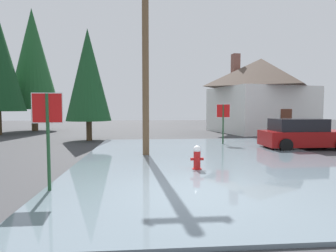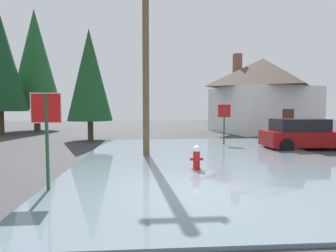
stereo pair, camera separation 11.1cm
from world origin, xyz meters
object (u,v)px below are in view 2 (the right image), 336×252
object	(u,v)px
stop_sign_near	(46,122)
house	(262,94)
pine_tree_tall_left	(90,75)
stop_sign_far	(224,116)
fire_hydrant	(197,159)
utility_pole	(146,49)
pine_tree_short_left	(35,60)
parked_car	(303,135)

from	to	relation	value
stop_sign_near	house	size ratio (longest dim) A/B	0.27
house	pine_tree_tall_left	world-z (taller)	pine_tree_tall_left
pine_tree_tall_left	stop_sign_far	bearing A→B (deg)	-20.16
fire_hydrant	pine_tree_tall_left	size ratio (longest dim) A/B	0.12
fire_hydrant	pine_tree_tall_left	distance (m)	11.19
utility_pole	pine_tree_tall_left	distance (m)	7.16
stop_sign_near	pine_tree_short_left	size ratio (longest dim) A/B	0.22
stop_sign_near	utility_pole	bearing A→B (deg)	64.87
utility_pole	stop_sign_near	bearing A→B (deg)	-115.13
house	parked_car	size ratio (longest dim) A/B	2.18
fire_hydrant	stop_sign_far	xyz separation A→B (m)	(2.62, 6.23, 1.22)
house	pine_tree_short_left	size ratio (longest dim) A/B	0.84
stop_sign_near	parked_car	xyz separation A→B (m)	(10.24, 6.56, -1.01)
pine_tree_tall_left	stop_sign_near	bearing A→B (deg)	-83.50
stop_sign_far	pine_tree_short_left	distance (m)	18.74
fire_hydrant	parked_car	xyz separation A→B (m)	(6.23, 4.53, 0.32)
stop_sign_near	fire_hydrant	size ratio (longest dim) A/B	2.86
stop_sign_near	parked_car	bearing A→B (deg)	32.65
parked_car	pine_tree_short_left	xyz separation A→B (m)	(-17.99, 12.72, 5.70)
stop_sign_near	stop_sign_far	xyz separation A→B (m)	(6.63, 8.26, -0.11)
stop_sign_near	house	bearing A→B (deg)	53.46
parked_car	fire_hydrant	bearing A→B (deg)	-143.99
stop_sign_near	pine_tree_short_left	distance (m)	21.30
parked_car	stop_sign_near	bearing A→B (deg)	-147.35
house	pine_tree_short_left	distance (m)	20.42
stop_sign_near	parked_car	distance (m)	12.21
stop_sign_near	house	xyz separation A→B (m)	(12.24, 16.51, 1.53)
house	stop_sign_far	bearing A→B (deg)	-124.16
fire_hydrant	parked_car	bearing A→B (deg)	36.01
house	fire_hydrant	bearing A→B (deg)	-119.59
pine_tree_tall_left	utility_pole	bearing A→B (deg)	-59.59
fire_hydrant	utility_pole	distance (m)	5.35
stop_sign_far	fire_hydrant	bearing A→B (deg)	-112.84
stop_sign_far	pine_tree_short_left	world-z (taller)	pine_tree_short_left
stop_sign_far	house	bearing A→B (deg)	55.84
stop_sign_far	parked_car	world-z (taller)	stop_sign_far
fire_hydrant	stop_sign_near	bearing A→B (deg)	-153.11
fire_hydrant	house	size ratio (longest dim) A/B	0.09
utility_pole	pine_tree_short_left	distance (m)	17.59
house	pine_tree_tall_left	distance (m)	14.55
stop_sign_far	parked_car	distance (m)	4.09
parked_car	pine_tree_tall_left	size ratio (longest dim) A/B	0.60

